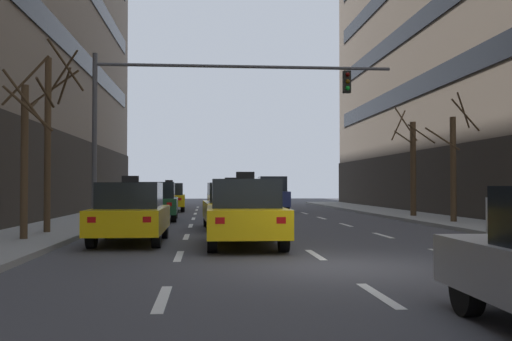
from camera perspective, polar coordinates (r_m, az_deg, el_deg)
The scene contains 35 objects.
ground_plane at distance 11.78m, azimuth 7.50°, elevation -9.13°, with size 120.00×120.00×0.00m, color #424247.
lane_stripe_l1_s3 at distance 8.57m, azimuth -8.94°, elevation -12.01°, with size 0.16×2.00×0.01m, color silver.
lane_stripe_l1_s4 at distance 13.51m, azimuth -7.39°, elevation -8.12°, with size 0.16×2.00×0.01m, color silver.
lane_stripe_l1_s5 at distance 18.48m, azimuth -6.68°, elevation -6.32°, with size 0.16×2.00×0.01m, color silver.
lane_stripe_l1_s6 at distance 23.46m, azimuth -6.28°, elevation -5.28°, with size 0.16×2.00×0.01m, color silver.
lane_stripe_l1_s7 at distance 28.45m, azimuth -6.02°, elevation -4.60°, with size 0.16×2.00×0.01m, color silver.
lane_stripe_l1_s8 at distance 33.45m, azimuth -5.83°, elevation -4.13°, with size 0.16×2.00×0.01m, color silver.
lane_stripe_l1_s9 at distance 38.44m, azimuth -5.70°, elevation -3.78°, with size 0.16×2.00×0.01m, color silver.
lane_stripe_l1_s10 at distance 43.44m, azimuth -5.59°, elevation -3.51°, with size 0.16×2.00×0.01m, color silver.
lane_stripe_l2_s3 at distance 8.90m, azimuth 11.70°, elevation -11.60°, with size 0.16×2.00×0.01m, color silver.
lane_stripe_l2_s4 at distance 13.72m, azimuth 5.71°, elevation -8.02°, with size 0.16×2.00×0.01m, color silver.
lane_stripe_l2_s5 at distance 18.64m, azimuth 2.89°, elevation -6.28°, with size 0.16×2.00×0.01m, color silver.
lane_stripe_l2_s6 at distance 23.59m, azimuth 1.26°, elevation -5.27°, with size 0.16×2.00×0.01m, color silver.
lane_stripe_l2_s7 at distance 28.55m, azimuth 0.20°, elevation -4.60°, with size 0.16×2.00×0.01m, color silver.
lane_stripe_l2_s8 at distance 33.53m, azimuth -0.55°, elevation -4.13°, with size 0.16×2.00×0.01m, color silver.
lane_stripe_l2_s9 at distance 38.52m, azimuth -1.10°, elevation -3.78°, with size 0.16×2.00×0.01m, color silver.
lane_stripe_l2_s10 at distance 43.50m, azimuth -1.52°, elevation -3.51°, with size 0.16×2.00×0.01m, color silver.
lane_stripe_l3_s4 at distance 14.60m, azimuth 17.80°, elevation -7.56°, with size 0.16×2.00×0.01m, color silver.
lane_stripe_l3_s5 at distance 19.29m, azimuth 12.05°, elevation -6.09°, with size 0.16×2.00×0.01m, color silver.
lane_stripe_l3_s6 at distance 24.11m, azimuth 8.59°, elevation -5.17°, with size 0.16×2.00×0.01m, color silver.
lane_stripe_l3_s7 at distance 28.99m, azimuth 6.30°, elevation -4.54°, with size 0.16×2.00×0.01m, color silver.
lane_stripe_l3_s8 at distance 33.90m, azimuth 4.67°, elevation -4.10°, with size 0.16×2.00×0.01m, color silver.
lane_stripe_l3_s9 at distance 38.84m, azimuth 3.46°, elevation -3.76°, with size 0.16×2.00×0.01m, color silver.
lane_stripe_l3_s10 at distance 43.79m, azimuth 2.52°, elevation -3.50°, with size 0.16×2.00×0.01m, color silver.
taxi_driving_1 at distance 36.59m, azimuth -8.33°, elevation -2.57°, with size 2.06×4.64×1.90m.
taxi_driving_2 at distance 21.57m, azimuth -2.43°, elevation -3.43°, with size 2.06×4.55×1.86m.
car_driving_3 at distance 27.19m, azimuth -9.58°, elevation -2.95°, with size 2.08×4.68×1.73m.
car_driving_4 at distance 36.36m, azimuth 1.55°, elevation -2.26°, with size 1.96×4.43×2.12m.
taxi_driving_5 at distance 15.43m, azimuth -1.07°, elevation -4.12°, with size 1.97×4.65×1.93m.
taxi_driving_6 at distance 16.64m, azimuth -11.90°, elevation -4.03°, with size 1.85×4.42×1.84m.
traffic_signal_0 at distance 22.39m, azimuth -6.10°, elevation 6.49°, with size 11.17×0.35×6.31m.
street_tree_0 at distance 17.25m, azimuth -21.23°, elevation 1.78°, with size 1.63×1.64×5.15m.
street_tree_1 at distance 25.05m, azimuth 18.39°, elevation 0.55°, with size 2.02×1.32×5.10m.
street_tree_2 at distance 19.61m, azimuth -19.20°, elevation 3.26°, with size 1.82×1.93×5.79m.
street_tree_3 at distance 29.39m, azimuth 14.76°, elevation 0.51°, with size 1.97×1.98×5.18m.
Camera 1 is at (-2.48, -11.40, 1.58)m, focal length 41.77 mm.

